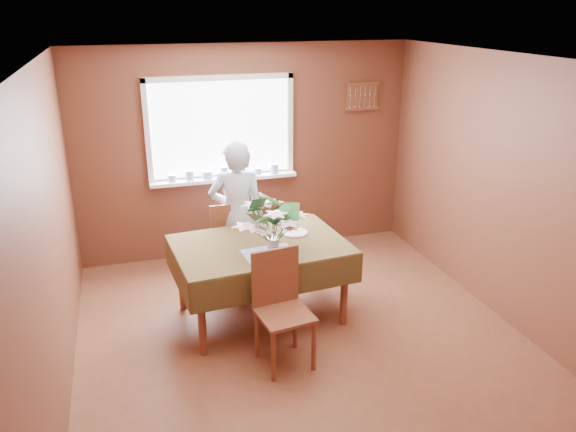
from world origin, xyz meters
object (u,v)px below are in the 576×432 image
object	(u,v)px
dining_table	(260,253)
chair_near	(281,303)
flower_bouquet	(273,220)
seated_woman	(237,216)
chair_far	(229,239)

from	to	relation	value
dining_table	chair_near	size ratio (longest dim) A/B	1.71
chair_near	flower_bouquet	distance (m)	0.75
dining_table	seated_woman	bearing A→B (deg)	90.00
dining_table	chair_far	distance (m)	0.83
dining_table	flower_bouquet	size ratio (longest dim) A/B	3.01
chair_near	seated_woman	size ratio (longest dim) A/B	0.62
chair_far	flower_bouquet	distance (m)	1.21
dining_table	seated_woman	world-z (taller)	seated_woman
chair_far	seated_woman	xyz separation A→B (m)	(0.09, -0.07, 0.28)
chair_far	flower_bouquet	size ratio (longest dim) A/B	1.69
dining_table	chair_far	xyz separation A→B (m)	(-0.15, 0.80, -0.17)
chair_far	dining_table	bearing A→B (deg)	101.36
seated_woman	flower_bouquet	size ratio (longest dim) A/B	2.85
chair_far	flower_bouquet	xyz separation A→B (m)	(0.22, -1.04, 0.58)
dining_table	chair_far	size ratio (longest dim) A/B	1.78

